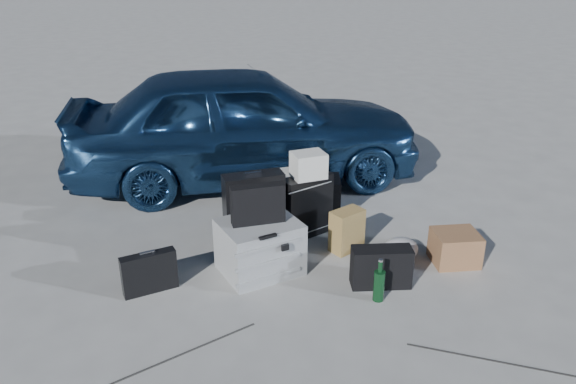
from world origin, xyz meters
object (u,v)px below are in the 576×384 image
object	(u,v)px
briefcase	(149,273)
green_bottle	(379,281)
pelican_case	(260,247)
suitcase_right	(307,206)
cardboard_box	(455,248)
car	(245,124)
duffel_bag	(300,197)
suitcase_left	(254,210)

from	to	relation	value
briefcase	green_bottle	distance (m)	1.70
pelican_case	suitcase_right	xyz separation A→B (m)	(0.56, 0.48, 0.07)
briefcase	cardboard_box	distance (m)	2.44
car	pelican_case	size ratio (longest dim) A/B	6.36
suitcase_right	duffel_bag	distance (m)	0.42
suitcase_left	duffel_bag	bearing A→B (deg)	38.12
pelican_case	car	bearing A→B (deg)	68.29
duffel_bag	pelican_case	bearing A→B (deg)	-108.01
duffel_bag	car	bearing A→B (deg)	121.67
briefcase	suitcase_left	size ratio (longest dim) A/B	0.62
car	cardboard_box	bearing A→B (deg)	-145.88
pelican_case	green_bottle	xyz separation A→B (m)	(0.72, -0.66, -0.05)
car	suitcase_left	bearing A→B (deg)	175.90
pelican_case	suitcase_left	distance (m)	0.45
pelican_case	duffel_bag	xyz separation A→B (m)	(0.63, 0.89, -0.02)
briefcase	suitcase_right	size ratio (longest dim) A/B	0.73
suitcase_right	pelican_case	bearing A→B (deg)	-158.04
briefcase	suitcase_left	bearing A→B (deg)	17.03
car	green_bottle	size ratio (longest dim) A/B	11.49
pelican_case	suitcase_left	bearing A→B (deg)	69.90
suitcase_left	green_bottle	xyz separation A→B (m)	(0.66, -1.09, -0.17)
pelican_case	duffel_bag	bearing A→B (deg)	43.21
car	cardboard_box	xyz separation A→B (m)	(1.20, -2.32, -0.51)
car	cardboard_box	distance (m)	2.66
suitcase_left	suitcase_right	xyz separation A→B (m)	(0.50, 0.05, -0.05)
pelican_case	suitcase_right	world-z (taller)	suitcase_right
briefcase	duffel_bag	bearing A→B (deg)	22.07
suitcase_left	suitcase_right	size ratio (longest dim) A/B	1.18
car	briefcase	world-z (taller)	car
suitcase_left	cardboard_box	distance (m)	1.70
suitcase_left	green_bottle	world-z (taller)	suitcase_left
pelican_case	briefcase	world-z (taller)	pelican_case
briefcase	cardboard_box	size ratio (longest dim) A/B	1.15
car	suitcase_left	xyz separation A→B (m)	(-0.29, -1.53, -0.31)
pelican_case	green_bottle	bearing A→B (deg)	-53.74
pelican_case	suitcase_left	world-z (taller)	suitcase_left
briefcase	duffel_bag	world-z (taller)	duffel_bag
duffel_bag	suitcase_right	bearing A→B (deg)	-82.44
car	green_bottle	xyz separation A→B (m)	(0.36, -2.63, -0.48)
car	briefcase	distance (m)	2.40
briefcase	suitcase_left	world-z (taller)	suitcase_left
car	suitcase_right	xyz separation A→B (m)	(0.20, -1.48, -0.36)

